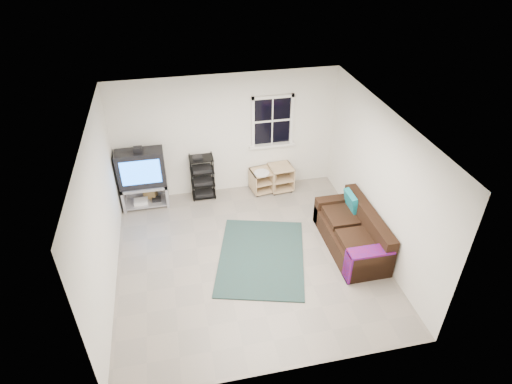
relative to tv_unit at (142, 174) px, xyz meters
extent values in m
plane|color=gray|center=(1.79, -2.04, -0.75)|extent=(4.60, 4.60, 0.00)
plane|color=white|center=(1.79, -2.04, 1.85)|extent=(4.60, 4.60, 0.00)
plane|color=silver|center=(1.79, 0.26, 0.55)|extent=(4.60, 0.00, 4.60)
plane|color=silver|center=(1.79, -4.34, 0.55)|extent=(4.60, 0.00, 4.60)
plane|color=silver|center=(-0.51, -2.04, 0.55)|extent=(0.00, 4.60, 4.60)
plane|color=silver|center=(4.09, -2.04, 0.55)|extent=(0.00, 4.60, 4.60)
cube|color=black|center=(2.74, 0.24, 0.80)|extent=(0.80, 0.01, 1.02)
cube|color=silver|center=(2.74, 0.22, 1.32)|extent=(0.88, 0.06, 0.06)
cube|color=silver|center=(2.74, 0.21, 0.25)|extent=(0.98, 0.14, 0.05)
cube|color=silver|center=(2.33, 0.22, 0.80)|extent=(0.06, 0.06, 1.10)
cube|color=silver|center=(3.15, 0.22, 0.80)|extent=(0.06, 0.06, 1.10)
cube|color=silver|center=(2.74, 0.23, 0.80)|extent=(0.78, 0.04, 0.04)
cube|color=#9D9DA5|center=(0.00, -0.01, -0.27)|extent=(0.93, 0.46, 0.06)
cube|color=#9D9DA5|center=(-0.44, -0.01, -0.49)|extent=(0.06, 0.46, 0.51)
cube|color=#9D9DA5|center=(0.44, -0.01, -0.49)|extent=(0.06, 0.46, 0.51)
cube|color=#9D9DA5|center=(0.00, -0.01, -0.68)|extent=(0.82, 0.43, 0.04)
cube|color=#9D9DA5|center=(0.00, 0.21, -0.49)|extent=(0.93, 0.04, 0.51)
cube|color=silver|center=(-0.11, -0.04, -0.63)|extent=(0.28, 0.22, 0.07)
cube|color=black|center=(0.20, -0.01, -0.64)|extent=(0.19, 0.17, 0.06)
cube|color=black|center=(0.00, -0.01, 0.14)|extent=(0.93, 0.39, 0.76)
cube|color=#1E6FFF|center=(0.00, -0.21, 0.16)|extent=(0.76, 0.01, 0.52)
cube|color=black|center=(0.00, -0.01, 0.57)|extent=(0.17, 0.12, 0.09)
cylinder|color=black|center=(0.98, -0.10, -0.26)|extent=(0.02, 0.02, 0.98)
cylinder|color=black|center=(1.43, -0.10, -0.26)|extent=(0.02, 0.02, 0.98)
cylinder|color=black|center=(0.98, 0.22, -0.26)|extent=(0.02, 0.02, 0.98)
cylinder|color=black|center=(1.43, 0.22, -0.26)|extent=(0.02, 0.02, 0.98)
cube|color=black|center=(1.21, 0.06, -0.70)|extent=(0.49, 0.36, 0.02)
cube|color=black|center=(1.21, 0.06, -0.66)|extent=(0.38, 0.29, 0.08)
cube|color=black|center=(1.21, 0.06, -0.41)|extent=(0.49, 0.36, 0.02)
cube|color=black|center=(1.21, 0.06, -0.36)|extent=(0.38, 0.29, 0.08)
cube|color=black|center=(1.21, 0.06, -0.11)|extent=(0.49, 0.36, 0.02)
cube|color=black|center=(1.21, 0.06, -0.06)|extent=(0.38, 0.29, 0.08)
cube|color=black|center=(1.21, 0.06, 0.19)|extent=(0.49, 0.36, 0.02)
cube|color=tan|center=(2.89, -0.01, -0.19)|extent=(0.53, 0.53, 0.02)
cube|color=tan|center=(2.89, -0.01, -0.69)|extent=(0.53, 0.53, 0.02)
cube|color=tan|center=(2.66, -0.03, -0.44)|extent=(0.06, 0.48, 0.52)
cube|color=tan|center=(3.12, 0.01, -0.44)|extent=(0.06, 0.48, 0.52)
cube|color=tan|center=(2.87, 0.22, -0.44)|extent=(0.44, 0.06, 0.52)
cube|color=tan|center=(2.89, -0.01, -0.46)|extent=(0.48, 0.50, 0.02)
cylinder|color=black|center=(2.72, -0.22, -0.73)|extent=(0.05, 0.05, 0.05)
cylinder|color=black|center=(3.07, 0.20, -0.73)|extent=(0.05, 0.05, 0.05)
cube|color=tan|center=(2.48, 0.00, -0.25)|extent=(0.53, 0.53, 0.02)
cube|color=tan|center=(2.48, 0.00, -0.69)|extent=(0.53, 0.53, 0.02)
cube|color=tan|center=(2.26, -0.03, -0.47)|extent=(0.09, 0.46, 0.46)
cube|color=tan|center=(2.70, 0.04, -0.47)|extent=(0.09, 0.46, 0.46)
cube|color=tan|center=(2.45, 0.22, -0.47)|extent=(0.42, 0.09, 0.46)
cube|color=tan|center=(2.48, 0.00, -0.49)|extent=(0.48, 0.50, 0.02)
cylinder|color=black|center=(2.33, -0.21, -0.73)|extent=(0.05, 0.05, 0.05)
cylinder|color=black|center=(2.63, 0.21, -0.73)|extent=(0.05, 0.05, 0.05)
cylinder|color=silver|center=(2.45, -0.10, -0.23)|extent=(0.33, 0.33, 0.02)
cube|color=black|center=(3.65, -2.14, -0.56)|extent=(0.81, 1.80, 0.38)
cube|color=black|center=(3.95, -2.14, -0.18)|extent=(0.22, 1.80, 0.39)
cube|color=black|center=(3.65, -1.35, -0.47)|extent=(0.81, 0.22, 0.56)
cube|color=black|center=(3.65, -2.93, -0.47)|extent=(0.81, 0.22, 0.56)
cube|color=black|center=(3.58, -2.50, -0.31)|extent=(0.54, 0.65, 0.12)
cube|color=black|center=(3.58, -1.78, -0.31)|extent=(0.54, 0.65, 0.12)
cube|color=teal|center=(3.81, -1.64, -0.10)|extent=(0.18, 0.43, 0.37)
cube|color=#0E109B|center=(3.63, -2.93, -0.17)|extent=(0.75, 0.27, 0.04)
cube|color=#0E109B|center=(3.26, -2.93, -0.45)|extent=(0.04, 0.27, 0.52)
cube|color=black|center=(2.00, -2.08, -0.74)|extent=(1.98, 2.37, 0.02)
cube|color=olive|center=(0.09, 0.13, -0.57)|extent=(0.30, 0.24, 0.37)
camera|label=1|loc=(0.72, -7.64, 4.50)|focal=30.00mm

